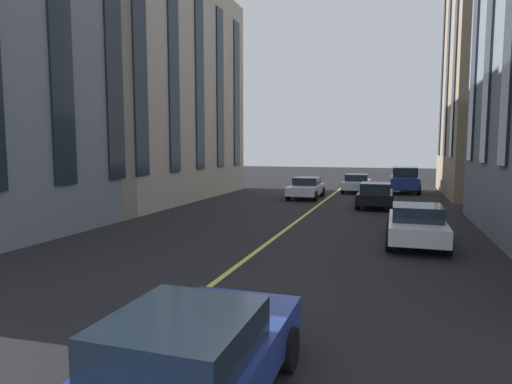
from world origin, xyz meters
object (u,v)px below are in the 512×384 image
car_white_far (306,188)px  car_white_parked_b (357,183)px  car_white_near (417,224)px  car_blue_mid (189,363)px  car_blue_trailing (405,179)px  car_black_oncoming (375,195)px

car_white_far → car_white_parked_b: bearing=-29.8°
car_white_near → car_white_parked_b: bearing=11.0°
car_white_far → car_blue_mid: 23.83m
car_blue_trailing → car_white_near: bearing=-180.0°
car_blue_mid → car_black_oncoming: bearing=-3.8°
car_black_oncoming → car_blue_mid: (-20.48, 1.34, 0.00)m
car_white_parked_b → car_black_oncoming: (-8.12, -1.68, 0.00)m
car_blue_mid → car_blue_trailing: bearing=-5.9°
car_white_near → car_blue_trailing: bearing=0.0°
car_white_far → car_white_parked_b: 5.75m
car_white_parked_b → car_blue_mid: size_ratio=1.00×
car_blue_mid → car_white_far: bearing=7.7°
car_white_far → car_white_parked_b: same height
car_blue_trailing → car_blue_mid: 29.70m
car_black_oncoming → car_white_near: size_ratio=1.00×
car_black_oncoming → car_blue_mid: 20.53m
car_black_oncoming → car_blue_mid: same height
car_blue_trailing → car_white_parked_b: 3.55m
car_white_parked_b → car_white_near: size_ratio=1.00×
car_black_oncoming → car_white_near: 9.52m
car_white_far → car_white_parked_b: (4.99, -2.86, 0.00)m
car_blue_trailing → car_white_far: (-5.93, 6.27, -0.27)m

